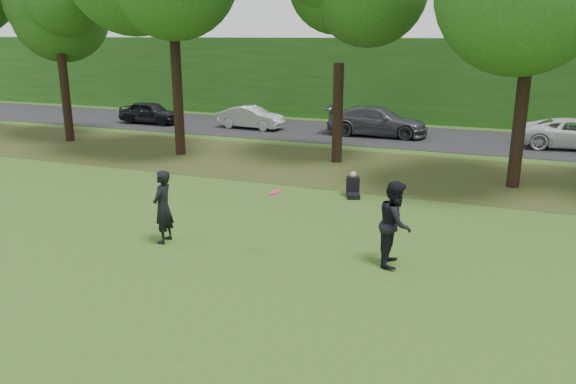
% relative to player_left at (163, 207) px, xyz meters
% --- Properties ---
extents(ground, '(120.00, 120.00, 0.00)m').
position_rel_player_left_xyz_m(ground, '(4.46, -3.10, -0.96)').
color(ground, '#34591B').
rests_on(ground, ground).
extents(leaf_litter, '(60.00, 7.00, 0.01)m').
position_rel_player_left_xyz_m(leaf_litter, '(4.46, 9.90, -0.96)').
color(leaf_litter, '#463519').
rests_on(leaf_litter, ground).
extents(street, '(70.00, 7.00, 0.02)m').
position_rel_player_left_xyz_m(street, '(4.46, 17.90, -0.95)').
color(street, black).
rests_on(street, ground).
extents(far_hedge, '(70.00, 3.00, 5.00)m').
position_rel_player_left_xyz_m(far_hedge, '(4.46, 23.90, 1.54)').
color(far_hedge, '#235217').
rests_on(far_hedge, ground).
extents(player_left, '(0.53, 0.74, 1.92)m').
position_rel_player_left_xyz_m(player_left, '(0.00, 0.00, 0.00)').
color(player_left, black).
rests_on(player_left, ground).
extents(player_right, '(0.85, 1.05, 2.02)m').
position_rel_player_left_xyz_m(player_right, '(5.86, 0.74, 0.05)').
color(player_right, black).
rests_on(player_right, ground).
extents(parked_cars, '(37.04, 3.04, 1.53)m').
position_rel_player_left_xyz_m(parked_cars, '(5.24, 17.44, -0.23)').
color(parked_cars, black).
rests_on(parked_cars, street).
extents(frisbee, '(0.29, 0.30, 0.13)m').
position_rel_player_left_xyz_m(frisbee, '(3.09, 0.12, 0.68)').
color(frisbee, '#F01459').
rests_on(frisbee, ground).
extents(seated_person, '(0.64, 0.83, 0.83)m').
position_rel_player_left_xyz_m(seated_person, '(3.47, 5.98, -0.65)').
color(seated_person, black).
rests_on(seated_person, ground).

